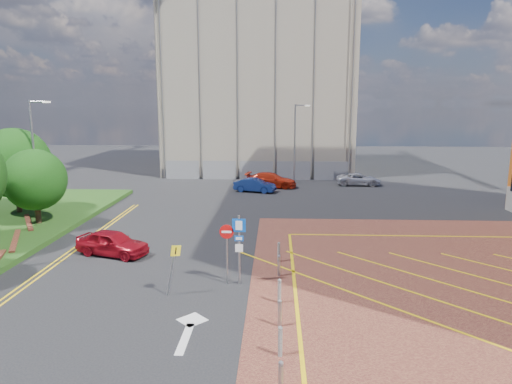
# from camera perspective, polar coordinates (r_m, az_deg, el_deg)

# --- Properties ---
(ground) EXTENTS (140.00, 140.00, 0.00)m
(ground) POSITION_cam_1_polar(r_m,az_deg,el_deg) (20.26, -3.76, -12.42)
(ground) COLOR black
(ground) RESTS_ON ground
(tree_c) EXTENTS (4.00, 4.00, 4.90)m
(tree_c) POSITION_cam_1_polar(r_m,az_deg,el_deg) (32.84, -25.91, 1.38)
(tree_c) COLOR #3D2B1C
(tree_c) RESTS_ON grass_bed
(tree_d) EXTENTS (5.00, 5.00, 6.08)m
(tree_d) POSITION_cam_1_polar(r_m,az_deg,el_deg) (36.80, -27.92, 3.20)
(tree_d) COLOR #3D2B1C
(tree_d) RESTS_ON grass_bed
(lamp_left_far) EXTENTS (1.53, 0.16, 8.00)m
(lamp_left_far) POSITION_cam_1_polar(r_m,az_deg,el_deg) (34.84, -25.90, 4.32)
(lamp_left_far) COLOR #9EA0A8
(lamp_left_far) RESTS_ON grass_bed
(lamp_back) EXTENTS (1.53, 0.16, 8.00)m
(lamp_back) POSITION_cam_1_polar(r_m,az_deg,el_deg) (46.66, 4.97, 6.42)
(lamp_back) COLOR #9EA0A8
(lamp_back) RESTS_ON ground
(sign_cluster) EXTENTS (1.17, 0.12, 3.20)m
(sign_cluster) POSITION_cam_1_polar(r_m,az_deg,el_deg) (20.47, -2.70, -6.32)
(sign_cluster) COLOR #9EA0A8
(sign_cluster) RESTS_ON ground
(warning_sign) EXTENTS (0.66, 0.40, 2.25)m
(warning_sign) POSITION_cam_1_polar(r_m,az_deg,el_deg) (19.71, -10.33, -8.79)
(warning_sign) COLOR #9EA0A8
(warning_sign) RESTS_ON ground
(bollard_row) EXTENTS (0.14, 11.14, 0.90)m
(bollard_row) POSITION_cam_1_polar(r_m,az_deg,el_deg) (18.43, 2.96, -13.27)
(bollard_row) COLOR #9EA0A8
(bollard_row) RESTS_ON forecourt
(construction_building) EXTENTS (21.20, 19.20, 22.00)m
(construction_building) POSITION_cam_1_polar(r_m,az_deg,el_deg) (58.59, 0.47, 13.88)
(construction_building) COLOR #A49886
(construction_building) RESTS_ON ground
(construction_fence) EXTENTS (21.60, 0.06, 2.00)m
(construction_fence) POSITION_cam_1_polar(r_m,az_deg,el_deg) (49.00, 1.20, 2.72)
(construction_fence) COLOR gray
(construction_fence) RESTS_ON ground
(car_red_left) EXTENTS (4.30, 2.73, 1.36)m
(car_red_left) POSITION_cam_1_polar(r_m,az_deg,el_deg) (25.86, -17.50, -6.07)
(car_red_left) COLOR maroon
(car_red_left) RESTS_ON ground
(car_blue_back) EXTENTS (4.07, 2.35, 1.27)m
(car_blue_back) POSITION_cam_1_polar(r_m,az_deg,el_deg) (42.14, -0.15, 0.86)
(car_blue_back) COLOR navy
(car_blue_back) RESTS_ON ground
(car_red_back) EXTENTS (5.21, 2.83, 1.43)m
(car_red_back) POSITION_cam_1_polar(r_m,az_deg,el_deg) (44.48, 1.90, 1.50)
(car_red_back) COLOR red
(car_red_back) RESTS_ON ground
(car_silver_back) EXTENTS (4.45, 2.21, 1.21)m
(car_silver_back) POSITION_cam_1_polar(r_m,az_deg,el_deg) (46.77, 12.69, 1.57)
(car_silver_back) COLOR silver
(car_silver_back) RESTS_ON ground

